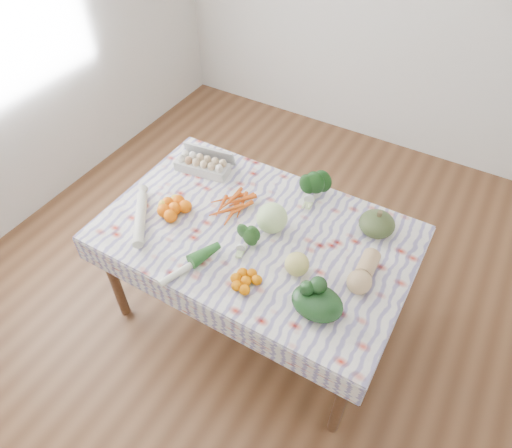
% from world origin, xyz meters
% --- Properties ---
extents(ground, '(4.50, 4.50, 0.00)m').
position_xyz_m(ground, '(0.00, 0.00, 0.00)').
color(ground, '#56341D').
rests_on(ground, ground).
extents(dining_table, '(1.60, 1.00, 0.75)m').
position_xyz_m(dining_table, '(0.00, 0.00, 0.68)').
color(dining_table, brown).
rests_on(dining_table, ground).
extents(tablecloth, '(1.66, 1.06, 0.01)m').
position_xyz_m(tablecloth, '(0.00, 0.00, 0.76)').
color(tablecloth, silver).
rests_on(tablecloth, dining_table).
extents(egg_carton, '(0.35, 0.18, 0.09)m').
position_xyz_m(egg_carton, '(-0.54, 0.28, 0.81)').
color(egg_carton, '#BABAB5').
rests_on(egg_carton, tablecloth).
extents(carrot_bunch, '(0.29, 0.27, 0.04)m').
position_xyz_m(carrot_bunch, '(-0.20, 0.08, 0.78)').
color(carrot_bunch, '#CD4D10').
rests_on(carrot_bunch, tablecloth).
extents(kale_bunch, '(0.20, 0.19, 0.14)m').
position_xyz_m(kale_bunch, '(0.14, 0.38, 0.83)').
color(kale_bunch, '#143C12').
rests_on(kale_bunch, tablecloth).
extents(kabocha_squash, '(0.24, 0.24, 0.13)m').
position_xyz_m(kabocha_squash, '(0.56, 0.32, 0.82)').
color(kabocha_squash, '#404F28').
rests_on(kabocha_squash, tablecloth).
extents(cabbage, '(0.22, 0.22, 0.17)m').
position_xyz_m(cabbage, '(0.06, 0.06, 0.85)').
color(cabbage, '#BDE28E').
rests_on(cabbage, tablecloth).
extents(butternut_squash, '(0.13, 0.26, 0.12)m').
position_xyz_m(butternut_squash, '(0.61, -0.01, 0.82)').
color(butternut_squash, tan).
rests_on(butternut_squash, tablecloth).
extents(orange_cluster, '(0.29, 0.29, 0.08)m').
position_xyz_m(orange_cluster, '(-0.46, -0.11, 0.80)').
color(orange_cluster, '#FF6703').
rests_on(orange_cluster, tablecloth).
extents(broccoli, '(0.16, 0.16, 0.09)m').
position_xyz_m(broccoli, '(-0.00, -0.13, 0.81)').
color(broccoli, '#224F1C').
rests_on(broccoli, tablecloth).
extents(mandarin_cluster, '(0.22, 0.22, 0.05)m').
position_xyz_m(mandarin_cluster, '(0.13, -0.33, 0.79)').
color(mandarin_cluster, '#DF6D00').
rests_on(mandarin_cluster, tablecloth).
extents(grapefruit, '(0.13, 0.13, 0.12)m').
position_xyz_m(grapefruit, '(0.31, -0.14, 0.82)').
color(grapefruit, '#CEC360').
rests_on(grapefruit, tablecloth).
extents(spinach_bag, '(0.26, 0.21, 0.11)m').
position_xyz_m(spinach_bag, '(0.49, -0.29, 0.82)').
color(spinach_bag, black).
rests_on(spinach_bag, tablecloth).
extents(daikon, '(0.29, 0.36, 0.06)m').
position_xyz_m(daikon, '(-0.58, -0.26, 0.79)').
color(daikon, beige).
rests_on(daikon, tablecloth).
extents(leek, '(0.15, 0.34, 0.04)m').
position_xyz_m(leek, '(-0.16, -0.39, 0.78)').
color(leek, silver).
rests_on(leek, tablecloth).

